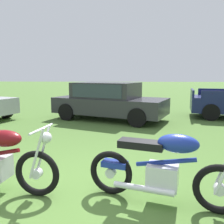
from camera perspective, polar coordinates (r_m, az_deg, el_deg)
name	(u,v)px	position (r m, az deg, el deg)	size (l,w,h in m)	color
ground_plane	(78,195)	(3.60, -8.24, -19.37)	(120.00, 120.00, 0.00)	#476B2D
motorcycle_blue	(163,169)	(3.24, 12.34, -13.32)	(2.01, 0.88, 1.02)	black
car_charcoal	(108,99)	(9.07, -0.88, 3.20)	(4.62, 3.25, 1.43)	#2D2D33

